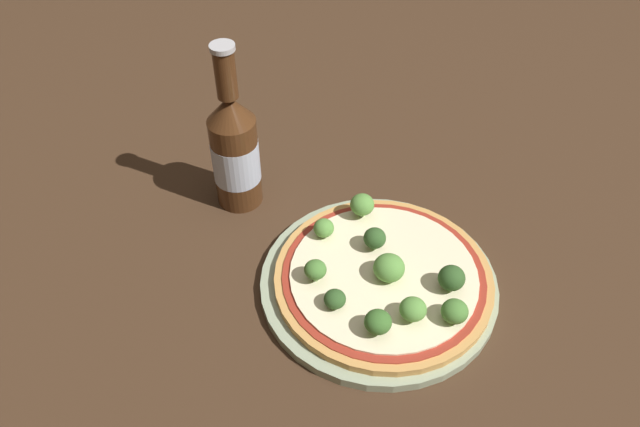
% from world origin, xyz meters
% --- Properties ---
extents(ground_plane, '(3.00, 3.00, 0.00)m').
position_xyz_m(ground_plane, '(0.00, 0.00, 0.00)').
color(ground_plane, '#3D2819').
extents(plate, '(0.28, 0.28, 0.01)m').
position_xyz_m(plate, '(0.01, 0.01, 0.01)').
color(plate, '#93A384').
rests_on(plate, ground_plane).
extents(pizza, '(0.25, 0.25, 0.01)m').
position_xyz_m(pizza, '(0.01, 0.00, 0.02)').
color(pizza, tan).
rests_on(pizza, plate).
extents(broccoli_floret_0, '(0.03, 0.03, 0.03)m').
position_xyz_m(broccoli_floret_0, '(-0.02, -0.09, 0.04)').
color(broccoli_floret_0, '#6B8E51').
rests_on(broccoli_floret_0, pizza).
extents(broccoli_floret_1, '(0.03, 0.03, 0.03)m').
position_xyz_m(broccoli_floret_1, '(-0.04, -0.04, 0.04)').
color(broccoli_floret_1, '#6B8E51').
rests_on(broccoli_floret_1, pizza).
extents(broccoli_floret_2, '(0.03, 0.03, 0.03)m').
position_xyz_m(broccoli_floret_2, '(-0.02, 0.07, 0.04)').
color(broccoli_floret_2, '#6B8E51').
rests_on(broccoli_floret_2, pizza).
extents(broccoli_floret_3, '(0.02, 0.02, 0.02)m').
position_xyz_m(broccoli_floret_3, '(0.05, 0.08, 0.04)').
color(broccoli_floret_3, '#6B8E51').
rests_on(broccoli_floret_3, pizza).
extents(broccoli_floret_4, '(0.03, 0.03, 0.03)m').
position_xyz_m(broccoli_floret_4, '(0.05, 0.02, 0.04)').
color(broccoli_floret_4, '#6B8E51').
rests_on(broccoli_floret_4, pizza).
extents(broccoli_floret_5, '(0.02, 0.02, 0.02)m').
position_xyz_m(broccoli_floret_5, '(-0.05, 0.04, 0.04)').
color(broccoli_floret_5, '#6B8E51').
rests_on(broccoli_floret_5, pizza).
extents(broccoli_floret_6, '(0.04, 0.04, 0.03)m').
position_xyz_m(broccoli_floret_6, '(0.01, -0.01, 0.04)').
color(broccoli_floret_6, '#6B8E51').
rests_on(broccoli_floret_6, pizza).
extents(broccoli_floret_7, '(0.03, 0.03, 0.03)m').
position_xyz_m(broccoli_floret_7, '(-0.06, -0.01, 0.04)').
color(broccoli_floret_7, '#6B8E51').
rests_on(broccoli_floret_7, pizza).
extents(broccoli_floret_8, '(0.03, 0.03, 0.03)m').
position_xyz_m(broccoli_floret_8, '(0.10, 0.05, 0.04)').
color(broccoli_floret_8, '#6B8E51').
rests_on(broccoli_floret_8, pizza).
extents(broccoli_floret_9, '(0.03, 0.03, 0.03)m').
position_xyz_m(broccoli_floret_9, '(0.02, -0.07, 0.04)').
color(broccoli_floret_9, '#6B8E51').
rests_on(broccoli_floret_9, pizza).
extents(beer_bottle, '(0.06, 0.06, 0.23)m').
position_xyz_m(beer_bottle, '(0.10, 0.22, 0.08)').
color(beer_bottle, '#472814').
rests_on(beer_bottle, ground_plane).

